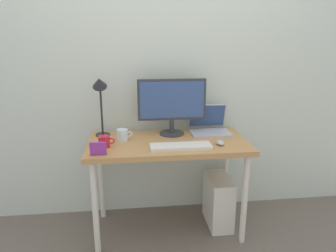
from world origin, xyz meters
TOP-DOWN VIEW (x-y plane):
  - ground_plane at (0.00, 0.00)m, footprint 6.00×6.00m
  - back_wall at (0.00, 0.36)m, footprint 4.40×0.04m
  - desk at (0.00, 0.00)m, footprint 1.21×0.61m
  - monitor at (0.05, 0.17)m, footprint 0.55×0.20m
  - laptop at (0.37, 0.19)m, footprint 0.32×0.27m
  - desk_lamp at (-0.51, 0.17)m, footprint 0.11×0.16m
  - keyboard at (0.07, -0.16)m, footprint 0.44×0.14m
  - mouse at (0.37, -0.13)m, footprint 0.06×0.09m
  - coffee_mug at (-0.47, -0.08)m, footprint 0.12×0.08m
  - glass_cup at (-0.34, 0.06)m, footprint 0.12×0.09m
  - photo_frame at (-0.50, -0.24)m, footprint 0.11×0.03m
  - computer_tower at (0.43, 0.02)m, footprint 0.18×0.36m

SIDE VIEW (x-z plane):
  - ground_plane at x=0.00m, z-range 0.00..0.00m
  - computer_tower at x=0.43m, z-range 0.00..0.42m
  - desk at x=0.00m, z-range 0.30..1.06m
  - keyboard at x=0.07m, z-range 0.76..0.78m
  - mouse at x=0.37m, z-range 0.76..0.79m
  - coffee_mug at x=-0.47m, z-range 0.76..0.84m
  - glass_cup at x=-0.34m, z-range 0.76..0.85m
  - photo_frame at x=-0.50m, z-range 0.76..0.85m
  - laptop at x=0.37m, z-range 0.70..0.93m
  - monitor at x=0.05m, z-range 0.79..1.24m
  - desk_lamp at x=-0.51m, z-range 0.87..1.37m
  - back_wall at x=0.00m, z-range 0.00..2.60m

